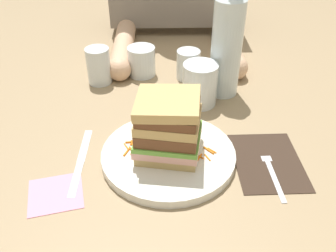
{
  "coord_description": "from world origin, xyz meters",
  "views": [
    {
      "loc": [
        -0.03,
        -0.57,
        0.49
      ],
      "look_at": [
        -0.01,
        0.03,
        0.06
      ],
      "focal_mm": 39.92,
      "sensor_mm": 36.0,
      "label": 1
    }
  ],
  "objects_px": {
    "main_plate": "(168,155)",
    "sandwich": "(168,127)",
    "empty_tumbler_0": "(142,61)",
    "napkin_dark": "(268,161)",
    "knife": "(80,162)",
    "napkin_pink": "(56,193)",
    "empty_tumbler_2": "(188,65)",
    "juice_glass": "(200,87)",
    "fork": "(271,168)",
    "water_bottle": "(227,42)",
    "empty_tumbler_1": "(99,66)"
  },
  "relations": [
    {
      "from": "empty_tumbler_1",
      "to": "empty_tumbler_2",
      "type": "distance_m",
      "value": 0.24
    },
    {
      "from": "napkin_dark",
      "to": "napkin_pink",
      "type": "xyz_separation_m",
      "value": [
        -0.4,
        -0.08,
        -0.0
      ]
    },
    {
      "from": "juice_glass",
      "to": "napkin_pink",
      "type": "xyz_separation_m",
      "value": [
        -0.28,
        -0.3,
        -0.04
      ]
    },
    {
      "from": "water_bottle",
      "to": "empty_tumbler_2",
      "type": "distance_m",
      "value": 0.15
    },
    {
      "from": "knife",
      "to": "sandwich",
      "type": "bearing_deg",
      "value": 3.41
    },
    {
      "from": "sandwich",
      "to": "napkin_pink",
      "type": "bearing_deg",
      "value": -155.57
    },
    {
      "from": "sandwich",
      "to": "napkin_pink",
      "type": "distance_m",
      "value": 0.24
    },
    {
      "from": "sandwich",
      "to": "water_bottle",
      "type": "xyz_separation_m",
      "value": [
        0.14,
        0.25,
        0.06
      ]
    },
    {
      "from": "napkin_dark",
      "to": "empty_tumbler_2",
      "type": "bearing_deg",
      "value": 111.12
    },
    {
      "from": "empty_tumbler_0",
      "to": "empty_tumbler_2",
      "type": "distance_m",
      "value": 0.13
    },
    {
      "from": "napkin_dark",
      "to": "napkin_pink",
      "type": "bearing_deg",
      "value": -169.12
    },
    {
      "from": "empty_tumbler_1",
      "to": "napkin_dark",
      "type": "bearing_deg",
      "value": -41.74
    },
    {
      "from": "napkin_dark",
      "to": "juice_glass",
      "type": "distance_m",
      "value": 0.25
    },
    {
      "from": "empty_tumbler_0",
      "to": "empty_tumbler_1",
      "type": "xyz_separation_m",
      "value": [
        -0.11,
        -0.04,
        0.01
      ]
    },
    {
      "from": "knife",
      "to": "napkin_pink",
      "type": "distance_m",
      "value": 0.09
    },
    {
      "from": "knife",
      "to": "water_bottle",
      "type": "distance_m",
      "value": 0.44
    },
    {
      "from": "empty_tumbler_0",
      "to": "empty_tumbler_1",
      "type": "height_order",
      "value": "empty_tumbler_1"
    },
    {
      "from": "napkin_dark",
      "to": "knife",
      "type": "relative_size",
      "value": 0.88
    },
    {
      "from": "empty_tumbler_2",
      "to": "juice_glass",
      "type": "bearing_deg",
      "value": -81.82
    },
    {
      "from": "juice_glass",
      "to": "napkin_dark",
      "type": "bearing_deg",
      "value": -62.2
    },
    {
      "from": "napkin_dark",
      "to": "empty_tumbler_1",
      "type": "bearing_deg",
      "value": 138.26
    },
    {
      "from": "empty_tumbler_0",
      "to": "sandwich",
      "type": "bearing_deg",
      "value": -79.88
    },
    {
      "from": "empty_tumbler_1",
      "to": "empty_tumbler_2",
      "type": "bearing_deg",
      "value": 4.56
    },
    {
      "from": "fork",
      "to": "main_plate",
      "type": "bearing_deg",
      "value": 169.08
    },
    {
      "from": "sandwich",
      "to": "knife",
      "type": "height_order",
      "value": "sandwich"
    },
    {
      "from": "empty_tumbler_1",
      "to": "juice_glass",
      "type": "bearing_deg",
      "value": -23.36
    },
    {
      "from": "juice_glass",
      "to": "empty_tumbler_1",
      "type": "relative_size",
      "value": 1.08
    },
    {
      "from": "napkin_dark",
      "to": "fork",
      "type": "distance_m",
      "value": 0.02
    },
    {
      "from": "sandwich",
      "to": "empty_tumbler_0",
      "type": "height_order",
      "value": "sandwich"
    },
    {
      "from": "empty_tumbler_2",
      "to": "napkin_pink",
      "type": "height_order",
      "value": "empty_tumbler_2"
    },
    {
      "from": "empty_tumbler_0",
      "to": "napkin_pink",
      "type": "distance_m",
      "value": 0.47
    },
    {
      "from": "empty_tumbler_0",
      "to": "empty_tumbler_2",
      "type": "relative_size",
      "value": 1.01
    },
    {
      "from": "sandwich",
      "to": "napkin_pink",
      "type": "relative_size",
      "value": 1.46
    },
    {
      "from": "empty_tumbler_1",
      "to": "empty_tumbler_0",
      "type": "bearing_deg",
      "value": 20.43
    },
    {
      "from": "sandwich",
      "to": "juice_glass",
      "type": "xyz_separation_m",
      "value": [
        0.08,
        0.2,
        -0.03
      ]
    },
    {
      "from": "main_plate",
      "to": "sandwich",
      "type": "distance_m",
      "value": 0.07
    },
    {
      "from": "main_plate",
      "to": "napkin_pink",
      "type": "relative_size",
      "value": 2.79
    },
    {
      "from": "main_plate",
      "to": "empty_tumbler_2",
      "type": "relative_size",
      "value": 3.4
    },
    {
      "from": "napkin_dark",
      "to": "water_bottle",
      "type": "bearing_deg",
      "value": 100.82
    },
    {
      "from": "sandwich",
      "to": "napkin_dark",
      "type": "bearing_deg",
      "value": -4.61
    },
    {
      "from": "napkin_dark",
      "to": "fork",
      "type": "height_order",
      "value": "fork"
    },
    {
      "from": "empty_tumbler_0",
      "to": "juice_glass",
      "type": "bearing_deg",
      "value": -46.38
    },
    {
      "from": "juice_glass",
      "to": "knife",
      "type": "bearing_deg",
      "value": -139.76
    },
    {
      "from": "sandwich",
      "to": "empty_tumbler_1",
      "type": "relative_size",
      "value": 1.45
    },
    {
      "from": "sandwich",
      "to": "fork",
      "type": "bearing_deg",
      "value": -10.95
    },
    {
      "from": "juice_glass",
      "to": "empty_tumbler_1",
      "type": "height_order",
      "value": "juice_glass"
    },
    {
      "from": "main_plate",
      "to": "knife",
      "type": "distance_m",
      "value": 0.17
    },
    {
      "from": "water_bottle",
      "to": "napkin_dark",
      "type": "bearing_deg",
      "value": -79.18
    },
    {
      "from": "water_bottle",
      "to": "empty_tumbler_0",
      "type": "distance_m",
      "value": 0.25
    },
    {
      "from": "sandwich",
      "to": "fork",
      "type": "height_order",
      "value": "sandwich"
    }
  ]
}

